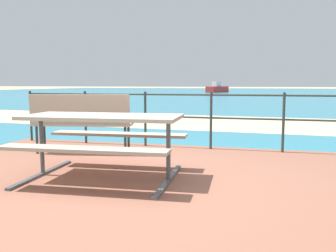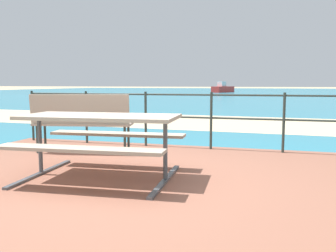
% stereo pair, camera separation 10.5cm
% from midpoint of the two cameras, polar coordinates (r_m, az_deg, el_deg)
% --- Properties ---
extents(ground_plane, '(240.00, 240.00, 0.00)m').
position_cam_midpoint_polar(ground_plane, '(4.28, -6.91, -9.38)').
color(ground_plane, tan).
extents(patio_paving, '(6.40, 5.20, 0.06)m').
position_cam_midpoint_polar(patio_paving, '(4.27, -6.91, -9.00)').
color(patio_paving, '#935B47').
rests_on(patio_paving, ground).
extents(sea_water, '(90.00, 90.00, 0.01)m').
position_cam_midpoint_polar(sea_water, '(43.85, 13.18, 4.94)').
color(sea_water, teal).
rests_on(sea_water, ground).
extents(beach_strip, '(54.15, 6.98, 0.01)m').
position_cam_midpoint_polar(beach_strip, '(11.19, 7.08, 0.58)').
color(beach_strip, beige).
rests_on(beach_strip, ground).
extents(picnic_table, '(1.91, 1.53, 0.75)m').
position_cam_midpoint_polar(picnic_table, '(4.37, -10.83, -0.50)').
color(picnic_table, tan).
rests_on(picnic_table, patio_paving).
extents(park_bench, '(1.64, 0.72, 0.95)m').
position_cam_midpoint_polar(park_bench, '(6.00, -13.80, 1.21)').
color(park_bench, tan).
rests_on(park_bench, patio_paving).
extents(railing_fence, '(5.94, 0.04, 0.97)m').
position_cam_midpoint_polar(railing_fence, '(6.39, 0.99, 2.10)').
color(railing_fence, '#2D3833').
rests_on(railing_fence, patio_paving).
extents(boat_near, '(2.62, 4.56, 1.41)m').
position_cam_midpoint_polar(boat_near, '(48.88, 7.66, 5.76)').
color(boat_near, red).
rests_on(boat_near, sea_water).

